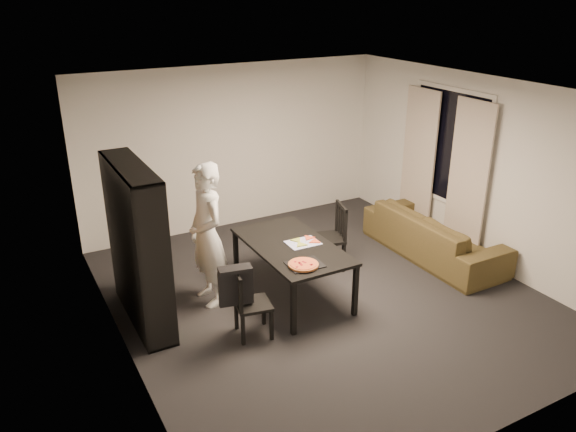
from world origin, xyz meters
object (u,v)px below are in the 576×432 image
dining_table (292,249)px  chair_left (246,299)px  person (207,235)px  baking_tray (305,264)px  chair_right (333,232)px  sofa (434,235)px  bookshelf (138,245)px  pepperoni_pizza (303,264)px

dining_table → chair_left: 1.07m
chair_left → person: size_ratio=0.46×
person → baking_tray: 1.25m
dining_table → chair_right: (0.88, 0.40, -0.11)m
person → sofa: (3.33, -0.36, -0.57)m
dining_table → sofa: size_ratio=0.75×
bookshelf → chair_right: 2.72m
person → dining_table: bearing=67.6°
dining_table → baking_tray: size_ratio=4.21×
baking_tray → bookshelf: bearing=151.4°
baking_tray → sofa: size_ratio=0.18×
bookshelf → chair_left: bearing=-45.4°
person → bookshelf: bearing=-92.7°
pepperoni_pizza → sofa: pepperoni_pizza is taller
baking_tray → dining_table: bearing=76.1°
chair_right → bookshelf: bearing=-73.9°
pepperoni_pizza → person: bearing=130.7°
baking_tray → pepperoni_pizza: bearing=-141.3°
chair_left → chair_right: bearing=-50.7°
bookshelf → dining_table: bookshelf is taller
chair_right → sofa: bearing=90.0°
chair_left → bookshelf: bearing=55.4°
person → sofa: bearing=81.5°
chair_right → pepperoni_pizza: size_ratio=2.65×
chair_left → person: 1.02m
person → pepperoni_pizza: person is taller
pepperoni_pizza → chair_left: bearing=179.0°
chair_right → person: (-1.85, -0.04, 0.37)m
dining_table → baking_tray: (-0.14, -0.55, 0.07)m
chair_right → person: person is taller
baking_tray → pepperoni_pizza: (-0.03, -0.03, 0.02)m
bookshelf → chair_left: (0.91, -0.93, -0.48)m
chair_right → sofa: chair_right is taller
chair_left → pepperoni_pizza: (0.72, -0.01, 0.26)m
chair_left → pepperoni_pizza: size_ratio=2.34×
baking_tray → chair_right: bearing=43.0°
bookshelf → person: (0.83, -0.01, -0.05)m
chair_left → sofa: (3.25, 0.56, -0.14)m
person → baking_tray: person is taller
bookshelf → sofa: bearing=-5.1°
baking_tray → person: bearing=132.7°
pepperoni_pizza → sofa: 2.63m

